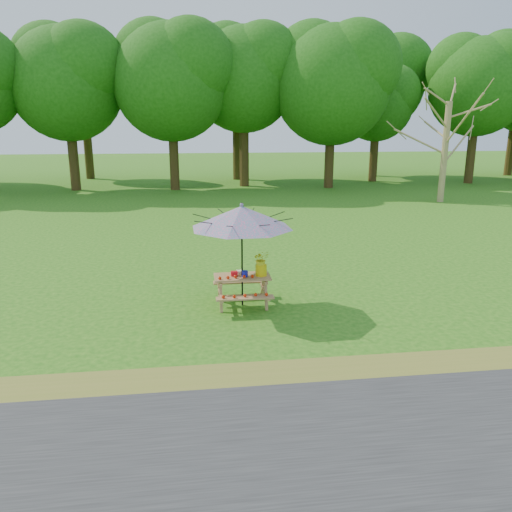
{
  "coord_description": "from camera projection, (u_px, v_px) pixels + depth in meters",
  "views": [
    {
      "loc": [
        -3.37,
        -9.69,
        3.83
      ],
      "look_at": [
        -2.03,
        0.5,
        1.1
      ],
      "focal_mm": 35.0,
      "sensor_mm": 36.0,
      "label": 1
    }
  ],
  "objects": [
    {
      "name": "treeline",
      "position": [
        243.0,
        52.0,
        29.73
      ],
      "size": [
        60.0,
        12.0,
        16.0
      ],
      "primitive_type": null,
      "color": "#19570F",
      "rests_on": "ground"
    },
    {
      "name": "flower_bucket",
      "position": [
        261.0,
        262.0,
        10.65
      ],
      "size": [
        0.37,
        0.34,
        0.55
      ],
      "color": "yellow",
      "rests_on": "picnic_table"
    },
    {
      "name": "produce_bins",
      "position": [
        240.0,
        273.0,
        10.7
      ],
      "size": [
        0.36,
        0.38,
        0.13
      ],
      "color": "red",
      "rests_on": "picnic_table"
    },
    {
      "name": "tomatoes_row",
      "position": [
        236.0,
        277.0,
        10.51
      ],
      "size": [
        0.77,
        0.13,
        0.07
      ],
      "primitive_type": null,
      "color": "red",
      "rests_on": "picnic_table"
    },
    {
      "name": "drygrass_strip",
      "position": [
        408.0,
        370.0,
        8.01
      ],
      "size": [
        120.0,
        1.2,
        0.01
      ],
      "primitive_type": "cube",
      "color": "olive",
      "rests_on": "ground"
    },
    {
      "name": "ground",
      "position": [
        353.0,
        308.0,
        10.7
      ],
      "size": [
        120.0,
        120.0,
        0.0
      ],
      "primitive_type": "plane",
      "color": "#216413",
      "rests_on": "ground"
    },
    {
      "name": "patio_umbrella",
      "position": [
        242.0,
        217.0,
        10.38
      ],
      "size": [
        2.83,
        2.83,
        2.25
      ],
      "color": "black",
      "rests_on": "ground"
    },
    {
      "name": "bare_tree",
      "position": [
        454.0,
        57.0,
        23.59
      ],
      "size": [
        7.1,
        7.1,
        11.35
      ],
      "color": "#988653",
      "rests_on": "ground"
    },
    {
      "name": "picnic_table",
      "position": [
        242.0,
        291.0,
        10.8
      ],
      "size": [
        1.2,
        1.32,
        0.67
      ],
      "color": "#A67D4B",
      "rests_on": "ground"
    },
    {
      "name": "road",
      "position": [
        486.0,
        457.0,
        5.9
      ],
      "size": [
        120.0,
        4.0,
        0.01
      ],
      "primitive_type": "cube",
      "color": "#29292C",
      "rests_on": "ground"
    }
  ]
}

